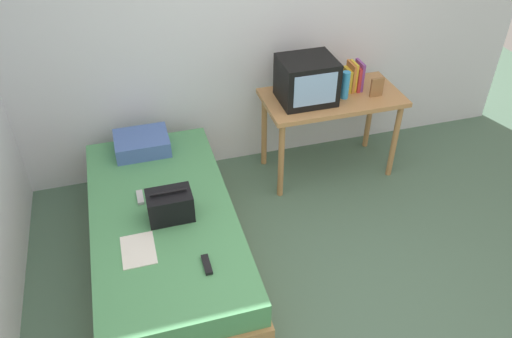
{
  "coord_description": "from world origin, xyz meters",
  "views": [
    {
      "loc": [
        -1.03,
        -1.87,
        2.84
      ],
      "look_at": [
        -0.18,
        1.05,
        0.53
      ],
      "focal_mm": 35.67,
      "sensor_mm": 36.0,
      "label": 1
    }
  ],
  "objects": [
    {
      "name": "magazine",
      "position": [
        -1.12,
        0.48,
        0.5
      ],
      "size": [
        0.21,
        0.29,
        0.01
      ],
      "primitive_type": "cube",
      "color": "white",
      "rests_on": "bed"
    },
    {
      "name": "tv",
      "position": [
        0.39,
        1.55,
        0.94
      ],
      "size": [
        0.44,
        0.39,
        0.36
      ],
      "color": "black",
      "rests_on": "desk"
    },
    {
      "name": "wall_back",
      "position": [
        0.0,
        2.0,
        1.3
      ],
      "size": [
        5.2,
        0.1,
        2.6
      ],
      "primitive_type": "cube",
      "color": "silver",
      "rests_on": "ground"
    },
    {
      "name": "picture_frame",
      "position": [
        0.97,
        1.44,
        0.84
      ],
      "size": [
        0.11,
        0.02,
        0.16
      ],
      "primitive_type": "cube",
      "color": "olive",
      "rests_on": "desk"
    },
    {
      "name": "ground_plane",
      "position": [
        0.0,
        0.0,
        0.0
      ],
      "size": [
        8.0,
        8.0,
        0.0
      ],
      "primitive_type": "plane",
      "color": "#4C6B56"
    },
    {
      "name": "book_row",
      "position": [
        0.83,
        1.61,
        0.88
      ],
      "size": [
        0.13,
        0.17,
        0.25
      ],
      "color": "gold",
      "rests_on": "desk"
    },
    {
      "name": "pillow",
      "position": [
        -0.97,
        1.59,
        0.56
      ],
      "size": [
        0.42,
        0.34,
        0.13
      ],
      "primitive_type": "cube",
      "color": "#4766AD",
      "rests_on": "bed"
    },
    {
      "name": "bed",
      "position": [
        -0.93,
        0.81,
        0.24
      ],
      "size": [
        1.0,
        2.0,
        0.5
      ],
      "color": "#B27F4C",
      "rests_on": "ground"
    },
    {
      "name": "desk",
      "position": [
        0.63,
        1.55,
        0.66
      ],
      "size": [
        1.16,
        0.6,
        0.76
      ],
      "color": "#B27F4C",
      "rests_on": "ground"
    },
    {
      "name": "handbag",
      "position": [
        -0.87,
        0.74,
        0.6
      ],
      "size": [
        0.3,
        0.2,
        0.22
      ],
      "color": "black",
      "rests_on": "bed"
    },
    {
      "name": "remote_dark",
      "position": [
        -0.73,
        0.24,
        0.51
      ],
      "size": [
        0.04,
        0.16,
        0.02
      ],
      "primitive_type": "cube",
      "color": "black",
      "rests_on": "bed"
    },
    {
      "name": "remote_silver",
      "position": [
        -1.05,
        0.99,
        0.51
      ],
      "size": [
        0.04,
        0.14,
        0.02
      ],
      "primitive_type": "cube",
      "color": "#B7B7BC",
      "rests_on": "bed"
    },
    {
      "name": "water_bottle",
      "position": [
        0.71,
        1.49,
        0.88
      ],
      "size": [
        0.07,
        0.07,
        0.23
      ],
      "primitive_type": "cylinder",
      "color": "#3399DB",
      "rests_on": "desk"
    }
  ]
}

